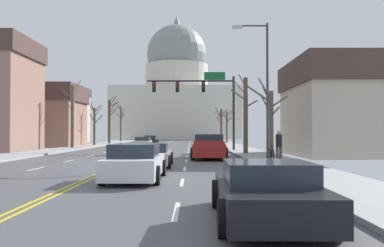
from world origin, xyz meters
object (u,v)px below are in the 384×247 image
(pickup_truck_near_01, at_px, (209,148))
(sedan_near_04, at_px, (267,193))
(pedestrian_00, at_px, (279,144))
(sedan_near_03, at_px, (136,163))
(bicycle_parked, at_px, (271,154))
(sedan_near_00, at_px, (211,147))
(signal_gantry, at_px, (203,94))
(street_lamp_right, at_px, (263,79))
(sedan_oncoming_01, at_px, (151,140))
(sedan_oncoming_00, at_px, (143,142))
(sedan_near_02, at_px, (152,155))

(pickup_truck_near_01, relative_size, sedan_near_04, 1.28)
(sedan_near_04, relative_size, pedestrian_00, 2.59)
(sedan_near_03, distance_m, bicycle_parked, 10.51)
(sedan_near_00, xyz_separation_m, bicycle_parked, (2.99, -9.18, -0.07))
(bicycle_parked, bearing_deg, signal_gantry, 104.02)
(street_lamp_right, distance_m, sedan_oncoming_01, 36.53)
(sedan_near_00, relative_size, sedan_oncoming_01, 1.06)
(street_lamp_right, bearing_deg, sedan_near_04, -99.57)
(sedan_near_04, height_order, bicycle_parked, sedan_near_04)
(sedan_near_00, distance_m, sedan_oncoming_00, 16.30)
(sedan_oncoming_01, bearing_deg, sedan_near_02, -84.18)
(sedan_near_04, bearing_deg, street_lamp_right, 80.43)
(signal_gantry, height_order, street_lamp_right, street_lamp_right)
(street_lamp_right, xyz_separation_m, pedestrian_00, (0.59, -1.51, -3.72))
(street_lamp_right, bearing_deg, sedan_near_00, 107.05)
(street_lamp_right, xyz_separation_m, pickup_truck_near_01, (-2.97, 3.18, -4.07))
(sedan_oncoming_00, relative_size, pedestrian_00, 2.53)
(sedan_near_04, height_order, sedan_oncoming_00, sedan_oncoming_00)
(pickup_truck_near_01, relative_size, sedan_oncoming_00, 1.30)
(pickup_truck_near_01, height_order, sedan_near_02, pickup_truck_near_01)
(sedan_near_02, bearing_deg, bicycle_parked, 18.51)
(bicycle_parked, bearing_deg, sedan_near_02, -161.49)
(pickup_truck_near_01, xyz_separation_m, sedan_oncoming_00, (-6.75, 20.14, -0.17))
(sedan_near_00, height_order, sedan_oncoming_01, sedan_oncoming_01)
(sedan_oncoming_01, xyz_separation_m, bicycle_parked, (10.32, -35.43, -0.09))
(sedan_near_00, height_order, sedan_near_04, sedan_near_00)
(street_lamp_right, relative_size, sedan_near_04, 1.81)
(signal_gantry, relative_size, sedan_oncoming_00, 1.85)
(pickup_truck_near_01, distance_m, pedestrian_00, 5.90)
(street_lamp_right, xyz_separation_m, sedan_near_02, (-6.15, -2.72, -4.24))
(signal_gantry, height_order, pickup_truck_near_01, signal_gantry)
(sedan_near_02, height_order, sedan_near_03, sedan_near_03)
(street_lamp_right, height_order, sedan_oncoming_01, street_lamp_right)
(signal_gantry, xyz_separation_m, sedan_near_04, (0.49, -28.98, -4.64))
(pedestrian_00, height_order, bicycle_parked, pedestrian_00)
(sedan_near_03, xyz_separation_m, sedan_oncoming_00, (-3.57, 32.14, -0.07))
(signal_gantry, bearing_deg, pedestrian_00, -75.94)
(sedan_near_03, height_order, sedan_oncoming_01, sedan_near_03)
(sedan_near_00, distance_m, pedestrian_00, 10.66)
(signal_gantry, distance_m, sedan_near_03, 22.83)
(signal_gantry, height_order, pedestrian_00, signal_gantry)
(sedan_near_03, bearing_deg, pedestrian_00, 47.33)
(sedan_near_03, bearing_deg, street_lamp_right, 55.12)
(sedan_near_02, bearing_deg, street_lamp_right, 23.85)
(sedan_near_00, distance_m, sedan_near_03, 17.80)
(sedan_oncoming_00, height_order, bicycle_parked, sedan_oncoming_00)
(bicycle_parked, bearing_deg, sedan_near_04, -101.15)
(sedan_near_02, distance_m, sedan_near_04, 13.39)
(pickup_truck_near_01, xyz_separation_m, pedestrian_00, (3.57, -4.69, 0.36))
(signal_gantry, xyz_separation_m, sedan_near_02, (-3.02, -16.06, -4.64))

